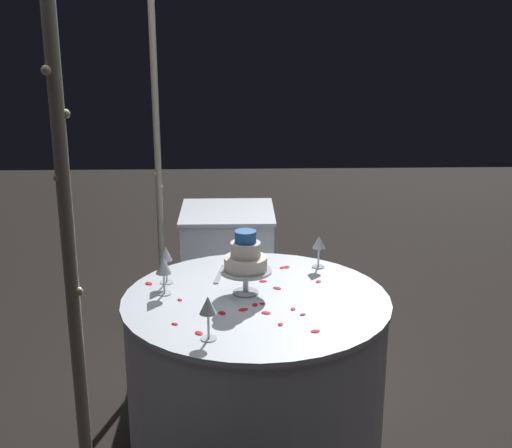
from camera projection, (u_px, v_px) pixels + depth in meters
decorative_arch at (126, 122)px, 2.65m from camera, size 2.08×0.05×2.35m
main_table at (256, 381)px, 3.00m from camera, size 1.13×1.13×0.78m
side_table at (228, 274)px, 4.20m from camera, size 0.55×0.55×0.80m
tiered_cake at (246, 259)px, 2.89m from camera, size 0.22×0.22×0.28m
wine_glass_0 at (164, 267)px, 2.89m from camera, size 0.07×0.07×0.16m
wine_glass_1 at (166, 256)px, 3.01m from camera, size 0.06×0.06×0.17m
wine_glass_2 at (208, 307)px, 2.49m from camera, size 0.06×0.06×0.17m
wine_glass_3 at (319, 244)px, 3.20m from camera, size 0.06×0.06×0.15m
cake_knife at (222, 270)px, 3.19m from camera, size 0.29×0.07×0.01m
rose_petal_0 at (243, 310)px, 2.77m from camera, size 0.04×0.05×0.00m
rose_petal_1 at (266, 313)px, 2.74m from camera, size 0.04×0.04×0.00m
rose_petal_2 at (180, 300)px, 2.86m from camera, size 0.03×0.03×0.00m
rose_petal_3 at (315, 331)px, 2.58m from camera, size 0.04×0.04×0.00m
rose_petal_4 at (293, 309)px, 2.77m from camera, size 0.03×0.02×0.00m
rose_petal_5 at (175, 324)px, 2.64m from camera, size 0.03×0.03×0.00m
rose_petal_6 at (303, 314)px, 2.72m from camera, size 0.03×0.03×0.00m
rose_petal_7 at (262, 304)px, 2.82m from camera, size 0.02×0.03×0.00m
rose_petal_8 at (261, 265)px, 3.26m from camera, size 0.03×0.03×0.00m
rose_petal_9 at (277, 288)px, 2.98m from camera, size 0.04×0.05×0.00m
rose_petal_10 at (318, 281)px, 3.06m from camera, size 0.04×0.03×0.00m
rose_petal_11 at (255, 305)px, 2.81m from camera, size 0.04×0.03×0.00m
rose_petal_12 at (282, 267)px, 3.22m from camera, size 0.04×0.04×0.00m
rose_petal_13 at (280, 324)px, 2.64m from camera, size 0.03×0.02×0.00m
rose_petal_14 at (199, 333)px, 2.57m from camera, size 0.05×0.04×0.00m
rose_petal_15 at (287, 267)px, 3.23m from camera, size 0.04×0.04×0.00m
rose_petal_16 at (238, 279)px, 3.09m from camera, size 0.05×0.04×0.00m
rose_petal_17 at (222, 313)px, 2.74m from camera, size 0.05×0.04×0.00m
rose_petal_18 at (263, 281)px, 3.06m from camera, size 0.03×0.04×0.00m
rose_petal_19 at (149, 283)px, 3.03m from camera, size 0.05×0.05×0.00m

